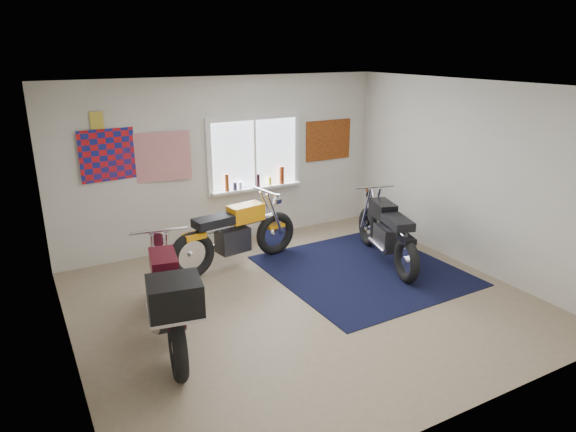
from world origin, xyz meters
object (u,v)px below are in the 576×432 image
navy_rug (363,270)px  black_chrome_bike (387,233)px  maroon_tourer (169,299)px  yellow_triumph (235,235)px

navy_rug → black_chrome_bike: 0.68m
navy_rug → maroon_tourer: bearing=-168.5°
black_chrome_bike → navy_rug: bearing=118.3°
yellow_triumph → maroon_tourer: size_ratio=0.97×
maroon_tourer → black_chrome_bike: bearing=-68.5°
yellow_triumph → maroon_tourer: bearing=-140.2°
yellow_triumph → black_chrome_bike: 2.26m
navy_rug → maroon_tourer: 3.15m
navy_rug → yellow_triumph: yellow_triumph is taller
black_chrome_bike → maroon_tourer: size_ratio=0.92×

